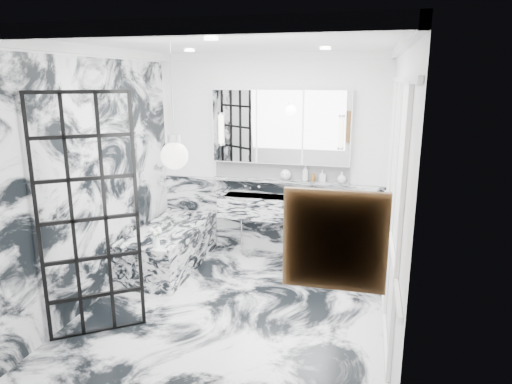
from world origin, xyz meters
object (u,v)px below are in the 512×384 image
(trough_sink, at_px, (277,207))
(bathtub, at_px, (170,247))
(mirror_cabinet, at_px, (281,127))
(crittall_door, at_px, (89,219))

(trough_sink, height_order, bathtub, trough_sink)
(mirror_cabinet, height_order, bathtub, mirror_cabinet)
(trough_sink, bearing_deg, crittall_door, -119.63)
(bathtub, bearing_deg, mirror_cabinet, 32.06)
(trough_sink, distance_m, mirror_cabinet, 1.10)
(trough_sink, relative_size, mirror_cabinet, 0.84)
(crittall_door, bearing_deg, bathtub, 53.63)
(crittall_door, height_order, trough_sink, crittall_door)
(mirror_cabinet, bearing_deg, crittall_door, -117.94)
(crittall_door, distance_m, bathtub, 1.91)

